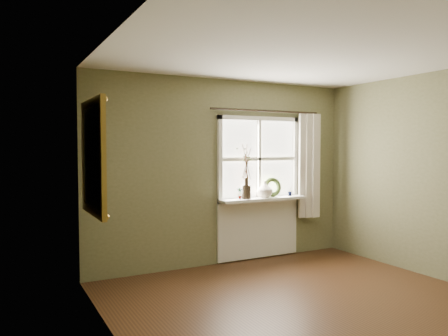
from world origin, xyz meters
TOP-DOWN VIEW (x-y plane):
  - floor at (0.00, 0.00)m, footprint 4.50×4.50m
  - ceiling at (0.00, 0.00)m, footprint 4.50×4.50m
  - wall_back at (0.00, 2.30)m, footprint 4.00×0.10m
  - wall_left at (-2.05, 0.00)m, footprint 0.10×4.50m
  - window_frame at (0.55, 2.23)m, footprint 1.36×0.06m
  - window_sill at (0.55, 2.12)m, footprint 1.36×0.26m
  - window_apron at (0.55, 2.23)m, footprint 1.36×0.04m
  - dark_jug at (0.27, 2.12)m, footprint 0.17×0.17m
  - cream_vase at (0.59, 2.12)m, footprint 0.28×0.28m
  - wreath at (0.75, 2.16)m, footprint 0.30×0.15m
  - potted_plant_left at (0.16, 2.12)m, footprint 0.10×0.08m
  - potted_plant_right at (1.04, 2.12)m, footprint 0.10×0.09m
  - curtain at (1.39, 2.13)m, footprint 0.36×0.12m
  - curtain_rod at (0.65, 2.17)m, footprint 1.84×0.03m
  - gilt_mirror at (-1.96, 1.57)m, footprint 0.10×1.04m

SIDE VIEW (x-z plane):
  - floor at x=0.00m, z-range 0.00..0.00m
  - window_apron at x=0.55m, z-range 0.02..0.90m
  - window_sill at x=0.55m, z-range 0.88..0.92m
  - potted_plant_right at x=1.04m, z-range 0.92..1.07m
  - potted_plant_left at x=0.16m, z-range 0.92..1.08m
  - dark_jug at x=0.27m, z-range 0.92..1.12m
  - wreath at x=0.75m, z-range 0.88..1.18m
  - cream_vase at x=0.59m, z-range 0.92..1.16m
  - wall_back at x=0.00m, z-range 0.00..2.60m
  - wall_left at x=-2.05m, z-range 0.00..2.60m
  - curtain at x=1.39m, z-range 0.57..2.16m
  - window_frame at x=0.55m, z-range 0.86..2.10m
  - gilt_mirror at x=-1.96m, z-range 0.93..2.17m
  - curtain_rod at x=0.65m, z-range 2.16..2.20m
  - ceiling at x=0.00m, z-range 2.60..2.60m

